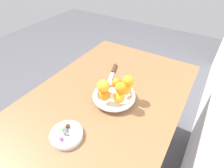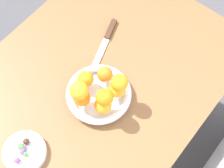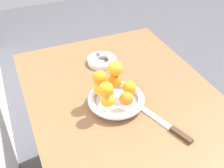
# 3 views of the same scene
# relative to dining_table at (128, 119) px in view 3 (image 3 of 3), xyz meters

# --- Properties ---
(dining_table) EXTENTS (1.10, 0.76, 0.74)m
(dining_table) POSITION_rel_dining_table_xyz_m (0.00, 0.00, 0.00)
(dining_table) COLOR brown
(dining_table) RESTS_ON ground_plane
(fruit_bowl) EXTENTS (0.22, 0.22, 0.04)m
(fruit_bowl) POSITION_rel_dining_table_xyz_m (0.01, 0.05, 0.11)
(fruit_bowl) COLOR silver
(fruit_bowl) RESTS_ON dining_table
(candy_dish) EXTENTS (0.14, 0.14, 0.02)m
(candy_dish) POSITION_rel_dining_table_xyz_m (0.31, -0.01, 0.10)
(candy_dish) COLOR silver
(candy_dish) RESTS_ON dining_table
(orange_0) EXTENTS (0.05, 0.05, 0.05)m
(orange_0) POSITION_rel_dining_table_xyz_m (-0.02, 0.10, 0.16)
(orange_0) COLOR orange
(orange_0) RESTS_ON fruit_bowl
(orange_1) EXTENTS (0.05, 0.05, 0.05)m
(orange_1) POSITION_rel_dining_table_xyz_m (-0.04, 0.03, 0.15)
(orange_1) COLOR orange
(orange_1) RESTS_ON fruit_bowl
(orange_2) EXTENTS (0.05, 0.05, 0.05)m
(orange_2) POSITION_rel_dining_table_xyz_m (0.01, -0.01, 0.16)
(orange_2) COLOR orange
(orange_2) RESTS_ON fruit_bowl
(orange_3) EXTENTS (0.06, 0.06, 0.06)m
(orange_3) POSITION_rel_dining_table_xyz_m (0.07, 0.03, 0.16)
(orange_3) COLOR orange
(orange_3) RESTS_ON fruit_bowl
(orange_4) EXTENTS (0.06, 0.06, 0.06)m
(orange_4) POSITION_rel_dining_table_xyz_m (0.05, 0.10, 0.16)
(orange_4) COLOR orange
(orange_4) RESTS_ON fruit_bowl
(orange_5) EXTENTS (0.06, 0.06, 0.06)m
(orange_5) POSITION_rel_dining_table_xyz_m (0.04, 0.10, 0.21)
(orange_5) COLOR orange
(orange_5) RESTS_ON orange_4
(orange_6) EXTENTS (0.06, 0.06, 0.06)m
(orange_6) POSITION_rel_dining_table_xyz_m (-0.02, 0.11, 0.21)
(orange_6) COLOR orange
(orange_6) RESTS_ON orange_0
(orange_7) EXTENTS (0.06, 0.06, 0.06)m
(orange_7) POSITION_rel_dining_table_xyz_m (0.08, 0.03, 0.21)
(orange_7) COLOR orange
(orange_7) RESTS_ON orange_3
(candy_ball_0) EXTENTS (0.02, 0.02, 0.02)m
(candy_ball_0) POSITION_rel_dining_table_xyz_m (0.31, -0.01, 0.12)
(candy_ball_0) COLOR #8C4C99
(candy_ball_0) RESTS_ON candy_dish
(candy_ball_1) EXTENTS (0.01, 0.01, 0.01)m
(candy_ball_1) POSITION_rel_dining_table_xyz_m (0.32, -0.01, 0.12)
(candy_ball_1) COLOR #8C4C99
(candy_ball_1) RESTS_ON candy_dish
(candy_ball_2) EXTENTS (0.02, 0.02, 0.02)m
(candy_ball_2) POSITION_rel_dining_table_xyz_m (0.31, -0.02, 0.12)
(candy_ball_2) COLOR #4C9947
(candy_ball_2) RESTS_ON candy_dish
(candy_ball_3) EXTENTS (0.02, 0.02, 0.02)m
(candy_ball_3) POSITION_rel_dining_table_xyz_m (0.35, -0.00, 0.12)
(candy_ball_3) COLOR #8C4C99
(candy_ball_3) RESTS_ON candy_dish
(candy_ball_4) EXTENTS (0.02, 0.02, 0.02)m
(candy_ball_4) POSITION_rel_dining_table_xyz_m (0.30, -0.01, 0.12)
(candy_ball_4) COLOR #8C4C99
(candy_ball_4) RESTS_ON candy_dish
(candy_ball_5) EXTENTS (0.01, 0.01, 0.01)m
(candy_ball_5) POSITION_rel_dining_table_xyz_m (0.32, 0.01, 0.12)
(candy_ball_5) COLOR #4C9947
(candy_ball_5) RESTS_ON candy_dish
(candy_ball_6) EXTENTS (0.02, 0.02, 0.02)m
(candy_ball_6) POSITION_rel_dining_table_xyz_m (0.29, -0.02, 0.12)
(candy_ball_6) COLOR #472819
(candy_ball_6) RESTS_ON candy_dish
(knife) EXTENTS (0.25, 0.10, 0.01)m
(knife) POSITION_rel_dining_table_xyz_m (-0.17, -0.07, 0.09)
(knife) COLOR #3F2819
(knife) RESTS_ON dining_table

